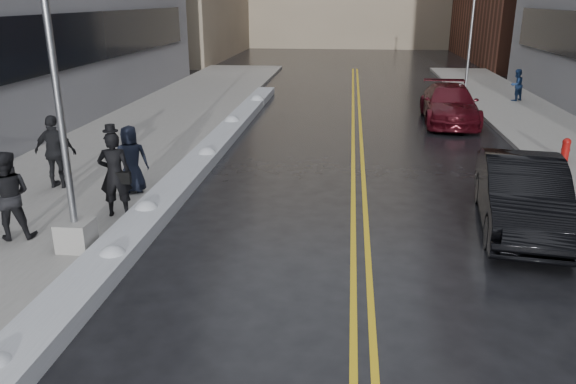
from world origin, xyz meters
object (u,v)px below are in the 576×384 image
(car_maroon, at_px, (449,104))
(pedestrian_d, at_px, (56,152))
(pedestrian_fedora, at_px, (115,174))
(pedestrian_c, at_px, (131,159))
(car_black, at_px, (522,195))
(pedestrian_east, at_px, (516,85))
(traffic_signal, at_px, (471,30))
(fire_hydrant, at_px, (566,148))
(pedestrian_b, at_px, (8,196))
(lamppost, at_px, (63,136))

(car_maroon, bearing_deg, pedestrian_d, -136.47)
(pedestrian_fedora, distance_m, car_maroon, 15.64)
(car_maroon, bearing_deg, pedestrian_c, -130.36)
(car_black, bearing_deg, pedestrian_east, 83.22)
(pedestrian_c, bearing_deg, traffic_signal, -140.91)
(car_black, bearing_deg, car_maroon, 96.40)
(traffic_signal, xyz_separation_m, pedestrian_c, (-11.97, -18.42, -2.36))
(fire_hydrant, bearing_deg, car_maroon, 112.69)
(pedestrian_b, xyz_separation_m, car_maroon, (11.29, 13.87, -0.33))
(pedestrian_b, xyz_separation_m, pedestrian_c, (1.44, 3.18, -0.06))
(traffic_signal, relative_size, car_maroon, 1.12)
(lamppost, distance_m, pedestrian_b, 2.18)
(lamppost, xyz_separation_m, pedestrian_b, (-1.61, 0.40, -1.42))
(lamppost, relative_size, fire_hydrant, 10.45)
(pedestrian_c, height_order, car_maroon, pedestrian_c)
(pedestrian_east, relative_size, car_maroon, 0.29)
(pedestrian_c, xyz_separation_m, pedestrian_east, (13.88, 15.62, -0.11))
(pedestrian_fedora, relative_size, pedestrian_east, 1.30)
(pedestrian_fedora, xyz_separation_m, pedestrian_east, (13.61, 17.29, -0.23))
(car_black, height_order, car_maroon, car_black)
(fire_hydrant, height_order, car_maroon, car_maroon)
(lamppost, relative_size, pedestrian_b, 3.98)
(pedestrian_b, height_order, car_maroon, pedestrian_b)
(lamppost, xyz_separation_m, traffic_signal, (11.80, 22.00, 0.87))
(pedestrian_fedora, height_order, pedestrian_d, pedestrian_fedora)
(pedestrian_d, distance_m, car_maroon, 15.95)
(pedestrian_fedora, relative_size, car_maroon, 0.38)
(fire_hydrant, relative_size, car_maroon, 0.14)
(pedestrian_b, bearing_deg, pedestrian_east, -147.07)
(lamppost, height_order, pedestrian_fedora, lamppost)
(traffic_signal, distance_m, car_black, 19.81)
(pedestrian_east, relative_size, car_black, 0.32)
(pedestrian_c, bearing_deg, pedestrian_fedora, 81.17)
(lamppost, distance_m, pedestrian_east, 23.65)
(lamppost, xyz_separation_m, pedestrian_d, (-2.31, 3.76, -1.39))
(traffic_signal, height_order, pedestrian_d, traffic_signal)
(pedestrian_east, bearing_deg, pedestrian_b, 13.68)
(pedestrian_east, distance_m, car_black, 17.24)
(pedestrian_b, height_order, car_black, pedestrian_b)
(pedestrian_fedora, xyz_separation_m, pedestrian_c, (-0.27, 1.66, -0.12))
(traffic_signal, relative_size, pedestrian_b, 3.13)
(pedestrian_b, distance_m, car_black, 11.24)
(lamppost, relative_size, pedestrian_c, 4.27)
(fire_hydrant, xyz_separation_m, pedestrian_b, (-13.91, -7.60, 0.56))
(lamppost, height_order, car_maroon, lamppost)
(lamppost, xyz_separation_m, pedestrian_c, (-0.17, 3.58, -1.49))
(traffic_signal, relative_size, pedestrian_c, 3.36)
(pedestrian_b, distance_m, pedestrian_east, 24.26)
(pedestrian_d, bearing_deg, pedestrian_east, -134.07)
(pedestrian_b, height_order, pedestrian_c, pedestrian_b)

